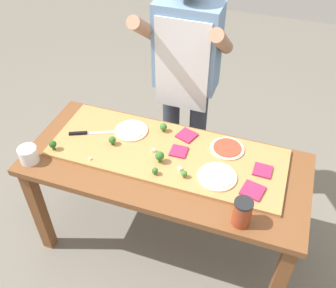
# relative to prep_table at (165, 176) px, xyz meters

# --- Properties ---
(ground_plane) EXTENTS (8.00, 8.00, 0.00)m
(ground_plane) POSITION_rel_prep_table_xyz_m (0.00, 0.00, -0.66)
(ground_plane) COLOR #6B665B
(prep_table) EXTENTS (1.62, 0.70, 0.77)m
(prep_table) POSITION_rel_prep_table_xyz_m (0.00, 0.00, 0.00)
(prep_table) COLOR brown
(prep_table) RESTS_ON ground
(cutting_board) EXTENTS (1.36, 0.50, 0.02)m
(cutting_board) POSITION_rel_prep_table_xyz_m (-0.01, 0.07, 0.12)
(cutting_board) COLOR #B27F47
(cutting_board) RESTS_ON prep_table
(chefs_knife) EXTENTS (0.28, 0.14, 0.02)m
(chefs_knife) POSITION_rel_prep_table_xyz_m (-0.53, 0.06, 0.14)
(chefs_knife) COLOR #B7BABF
(chefs_knife) RESTS_ON cutting_board
(pizza_whole_cheese_artichoke) EXTENTS (0.21, 0.21, 0.02)m
(pizza_whole_cheese_artichoke) POSITION_rel_prep_table_xyz_m (0.31, -0.04, 0.14)
(pizza_whole_cheese_artichoke) COLOR beige
(pizza_whole_cheese_artichoke) RESTS_ON cutting_board
(pizza_whole_tomato_red) EXTENTS (0.20, 0.20, 0.02)m
(pizza_whole_tomato_red) POSITION_rel_prep_table_xyz_m (0.31, 0.20, 0.14)
(pizza_whole_tomato_red) COLOR beige
(pizza_whole_tomato_red) RESTS_ON cutting_board
(pizza_whole_white_garlic) EXTENTS (0.20, 0.20, 0.02)m
(pizza_whole_white_garlic) POSITION_rel_prep_table_xyz_m (-0.28, 0.17, 0.14)
(pizza_whole_white_garlic) COLOR beige
(pizza_whole_white_garlic) RESTS_ON cutting_board
(pizza_slice_far_left) EXTENTS (0.10, 0.10, 0.01)m
(pizza_slice_far_left) POSITION_rel_prep_table_xyz_m (0.53, 0.09, 0.14)
(pizza_slice_far_left) COLOR #9E234C
(pizza_slice_far_left) RESTS_ON cutting_board
(pizza_slice_far_right) EXTENTS (0.13, 0.13, 0.01)m
(pizza_slice_far_right) POSITION_rel_prep_table_xyz_m (0.06, 0.23, 0.14)
(pizza_slice_far_right) COLOR #9E234C
(pizza_slice_far_right) RESTS_ON cutting_board
(pizza_slice_near_right) EXTENTS (0.13, 0.13, 0.01)m
(pizza_slice_near_right) POSITION_rel_prep_table_xyz_m (0.51, -0.07, 0.14)
(pizza_slice_near_right) COLOR #9E234C
(pizza_slice_near_right) RESTS_ON cutting_board
(pizza_slice_center) EXTENTS (0.10, 0.10, 0.01)m
(pizza_slice_center) POSITION_rel_prep_table_xyz_m (0.05, 0.08, 0.14)
(pizza_slice_center) COLOR #9E234C
(pizza_slice_center) RESTS_ON cutting_board
(broccoli_floret_back_right) EXTENTS (0.03, 0.03, 0.05)m
(broccoli_floret_back_right) POSITION_rel_prep_table_xyz_m (0.14, -0.09, 0.16)
(broccoli_floret_back_right) COLOR #3F7220
(broccoli_floret_back_right) RESTS_ON cutting_board
(broccoli_floret_center_left) EXTENTS (0.03, 0.03, 0.05)m
(broccoli_floret_center_left) POSITION_rel_prep_table_xyz_m (-0.01, -0.12, 0.16)
(broccoli_floret_center_left) COLOR #366618
(broccoli_floret_center_left) RESTS_ON cutting_board
(broccoli_floret_front_right) EXTENTS (0.05, 0.05, 0.07)m
(broccoli_floret_front_right) POSITION_rel_prep_table_xyz_m (-0.02, -0.03, 0.18)
(broccoli_floret_front_right) COLOR #366618
(broccoli_floret_front_right) RESTS_ON cutting_board
(broccoli_floret_back_left) EXTENTS (0.04, 0.04, 0.06)m
(broccoli_floret_back_left) POSITION_rel_prep_table_xyz_m (-0.64, -0.13, 0.17)
(broccoli_floret_back_left) COLOR #2C5915
(broccoli_floret_back_left) RESTS_ON cutting_board
(broccoli_floret_center_right) EXTENTS (0.05, 0.05, 0.06)m
(broccoli_floret_center_right) POSITION_rel_prep_table_xyz_m (-0.09, 0.23, 0.17)
(broccoli_floret_center_right) COLOR #3F7220
(broccoli_floret_center_right) RESTS_ON cutting_board
(broccoli_floret_front_mid) EXTENTS (0.04, 0.04, 0.06)m
(broccoli_floret_front_mid) POSITION_rel_prep_table_xyz_m (-0.34, 0.02, 0.17)
(broccoli_floret_front_mid) COLOR #366618
(broccoli_floret_front_mid) RESTS_ON cutting_board
(cheese_crumble_a) EXTENTS (0.02, 0.02, 0.01)m
(cheese_crumble_a) POSITION_rel_prep_table_xyz_m (-0.40, -0.14, 0.14)
(cheese_crumble_a) COLOR silver
(cheese_crumble_a) RESTS_ON cutting_board
(cheese_crumble_b) EXTENTS (0.02, 0.02, 0.02)m
(cheese_crumble_b) POSITION_rel_prep_table_xyz_m (-0.08, 0.04, 0.14)
(cheese_crumble_b) COLOR white
(cheese_crumble_b) RESTS_ON cutting_board
(cheese_crumble_c) EXTENTS (0.03, 0.03, 0.02)m
(cheese_crumble_c) POSITION_rel_prep_table_xyz_m (0.10, -0.05, 0.14)
(cheese_crumble_c) COLOR white
(cheese_crumble_c) RESTS_ON cutting_board
(flour_cup) EXTENTS (0.11, 0.11, 0.09)m
(flour_cup) POSITION_rel_prep_table_xyz_m (-0.73, -0.24, 0.15)
(flour_cup) COLOR white
(flour_cup) RESTS_ON prep_table
(sauce_jar) EXTENTS (0.09, 0.09, 0.15)m
(sauce_jar) POSITION_rel_prep_table_xyz_m (0.48, -0.27, 0.19)
(sauce_jar) COLOR #99381E
(sauce_jar) RESTS_ON prep_table
(cook_center) EXTENTS (0.54, 0.39, 1.67)m
(cook_center) POSITION_rel_prep_table_xyz_m (-0.07, 0.60, 0.34)
(cook_center) COLOR #333847
(cook_center) RESTS_ON ground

